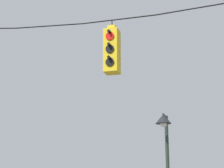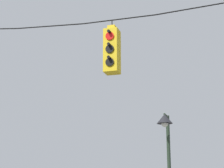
# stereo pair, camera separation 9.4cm
# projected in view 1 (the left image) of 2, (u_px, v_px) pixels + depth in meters

# --- Properties ---
(span_wire) EXTENTS (12.74, 0.03, 0.60)m
(span_wire) POSITION_uv_depth(u_px,v_px,m) (118.00, 12.00, 10.54)
(span_wire) COLOR black
(traffic_light_near_left_pole) EXTENTS (0.34, 0.58, 1.32)m
(traffic_light_near_left_pole) POSITION_uv_depth(u_px,v_px,m) (112.00, 51.00, 10.33)
(traffic_light_near_left_pole) COLOR yellow
(street_lamp) EXTENTS (0.52, 0.89, 4.87)m
(street_lamp) POSITION_uv_depth(u_px,v_px,m) (165.00, 149.00, 14.16)
(street_lamp) COLOR #233323
(street_lamp) RESTS_ON ground_plane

